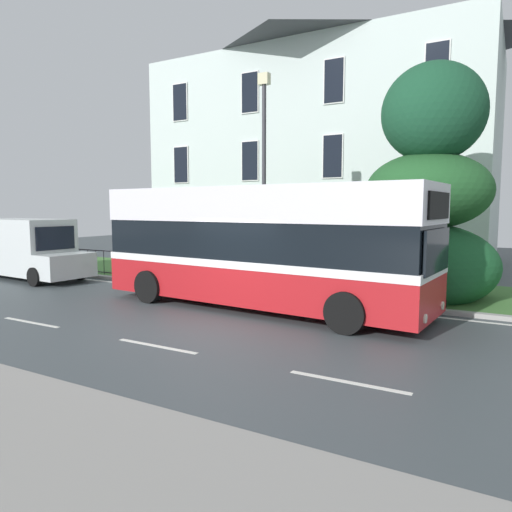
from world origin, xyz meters
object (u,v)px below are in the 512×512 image
georgian_townhouse (327,144)px  litter_bin (324,272)px  evergreen_tree (427,208)px  street_lamp_post (264,167)px  white_panel_van (26,248)px  single_decker_bus (259,245)px

georgian_townhouse → litter_bin: georgian_townhouse is taller
evergreen_tree → street_lamp_post: (-4.99, -1.09, 1.34)m
street_lamp_post → georgian_townhouse: bearing=99.6°
evergreen_tree → white_panel_van: 14.92m
street_lamp_post → litter_bin: bearing=12.7°
white_panel_van → street_lamp_post: street_lamp_post is taller
georgian_townhouse → street_lamp_post: (1.74, -10.36, -2.10)m
white_panel_van → litter_bin: (11.47, 2.65, -0.50)m
evergreen_tree → white_panel_van: size_ratio=1.29×
street_lamp_post → litter_bin: size_ratio=5.95×
single_decker_bus → litter_bin: (0.78, 2.96, -1.04)m
white_panel_van → evergreen_tree: bearing=16.8°
litter_bin → white_panel_van: bearing=-167.0°
white_panel_van → litter_bin: bearing=17.0°
evergreen_tree → litter_bin: (-2.99, -0.65, -2.07)m
white_panel_van → litter_bin: 11.79m
white_panel_van → single_decker_bus: bearing=2.3°
georgian_townhouse → litter_bin: 11.94m
street_lamp_post → litter_bin: 3.97m
single_decker_bus → litter_bin: size_ratio=8.15×
evergreen_tree → single_decker_bus: size_ratio=0.76×
street_lamp_post → white_panel_van: bearing=-166.9°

